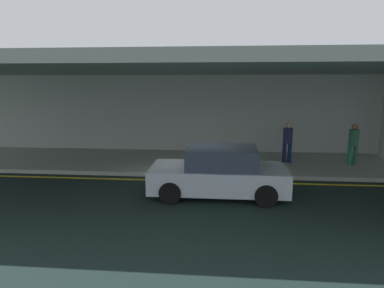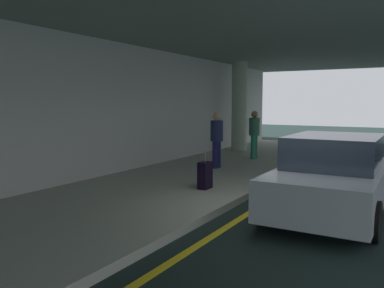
{
  "view_description": "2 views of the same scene",
  "coord_description": "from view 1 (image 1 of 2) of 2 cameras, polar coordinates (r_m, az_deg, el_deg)",
  "views": [
    {
      "loc": [
        0.68,
        -10.45,
        3.4
      ],
      "look_at": [
        -0.38,
        1.53,
        1.16
      ],
      "focal_mm": 30.5,
      "sensor_mm": 36.0,
      "label": 1
    },
    {
      "loc": [
        -7.24,
        -2.23,
        2.13
      ],
      "look_at": [
        0.39,
        2.2,
        1.21
      ],
      "focal_mm": 37.2,
      "sensor_mm": 36.0,
      "label": 2
    }
  ],
  "objects": [
    {
      "name": "ground_plane",
      "position": [
        11.01,
        1.29,
        -7.42
      ],
      "size": [
        60.0,
        60.0,
        0.0
      ],
      "primitive_type": "plane",
      "color": "black"
    },
    {
      "name": "sidewalk",
      "position": [
        13.97,
        2.13,
        -3.21
      ],
      "size": [
        26.0,
        4.2,
        0.15
      ],
      "primitive_type": "cube",
      "color": "#9EA497",
      "rests_on": "ground"
    },
    {
      "name": "lane_stripe_yellow",
      "position": [
        11.56,
        1.48,
        -6.52
      ],
      "size": [
        26.0,
        0.14,
        0.01
      ],
      "primitive_type": "cube",
      "color": "yellow",
      "rests_on": "ground"
    },
    {
      "name": "ceiling_overhang",
      "position": [
        13.08,
        2.14,
        12.97
      ],
      "size": [
        28.0,
        13.2,
        0.3
      ],
      "primitive_type": "cube",
      "color": "slate",
      "rests_on": "support_column_far_left"
    },
    {
      "name": "terminal_back_wall",
      "position": [
        15.89,
        2.6,
        5.14
      ],
      "size": [
        26.0,
        0.3,
        3.8
      ],
      "primitive_type": "cube",
      "color": "#ADB2AD",
      "rests_on": "ground"
    },
    {
      "name": "car_silver",
      "position": [
        10.02,
        4.72,
        -5.03
      ],
      "size": [
        4.1,
        1.92,
        1.5
      ],
      "rotation": [
        0.0,
        0.0,
        3.19
      ],
      "color": "#B1BCC9",
      "rests_on": "ground"
    },
    {
      "name": "traveler_with_luggage",
      "position": [
        14.56,
        26.41,
        0.42
      ],
      "size": [
        0.38,
        0.38,
        1.68
      ],
      "rotation": [
        0.0,
        0.0,
        3.83
      ],
      "color": "#1C7156",
      "rests_on": "sidewalk"
    },
    {
      "name": "person_waiting_for_ride",
      "position": [
        14.04,
        16.38,
        0.76
      ],
      "size": [
        0.38,
        0.38,
        1.68
      ],
      "rotation": [
        0.0,
        0.0,
        0.96
      ],
      "color": "#191447",
      "rests_on": "sidewalk"
    },
    {
      "name": "suitcase_upright_primary",
      "position": [
        12.83,
        5.03,
        -2.71
      ],
      "size": [
        0.36,
        0.22,
        0.9
      ],
      "rotation": [
        0.0,
        0.0,
        0.07
      ],
      "color": "black",
      "rests_on": "sidewalk"
    }
  ]
}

